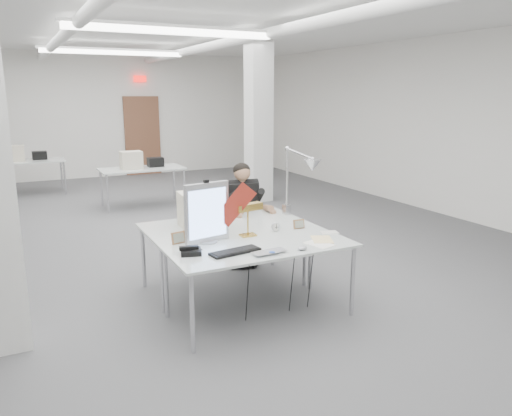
{
  "coord_description": "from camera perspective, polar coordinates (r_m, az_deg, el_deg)",
  "views": [
    {
      "loc": [
        -2.1,
        -6.64,
        2.2
      ],
      "look_at": [
        0.21,
        -2.0,
        1.0
      ],
      "focal_mm": 35.0,
      "sensor_mm": 36.0,
      "label": 1
    }
  ],
  "objects": [
    {
      "name": "bankers_lamp",
      "position": [
        5.11,
        -0.94,
        -1.59
      ],
      "size": [
        0.28,
        0.15,
        0.3
      ],
      "primitive_type": null,
      "rotation": [
        0.0,
        0.0,
        0.18
      ],
      "color": "gold",
      "rests_on": "desk_main"
    },
    {
      "name": "paper_stack_c",
      "position": [
        5.33,
        8.39,
        -2.77
      ],
      "size": [
        0.21,
        0.17,
        0.01
      ],
      "primitive_type": "cube",
      "rotation": [
        0.0,
        0.0,
        -0.27
      ],
      "color": "silver",
      "rests_on": "desk_main"
    },
    {
      "name": "architect_lamp",
      "position": [
        5.77,
        4.8,
        3.21
      ],
      "size": [
        0.52,
        0.75,
        0.92
      ],
      "primitive_type": null,
      "rotation": [
        0.0,
        0.0,
        -0.42
      ],
      "color": "silver",
      "rests_on": "desk_second"
    },
    {
      "name": "beige_monitor",
      "position": [
        5.52,
        -6.59,
        -0.17
      ],
      "size": [
        0.43,
        0.41,
        0.38
      ],
      "primitive_type": "cube",
      "rotation": [
        0.0,
        0.0,
        -0.08
      ],
      "color": "beige",
      "rests_on": "desk_second"
    },
    {
      "name": "paper_stack_b",
      "position": [
        5.06,
        7.55,
        -3.58
      ],
      "size": [
        0.29,
        0.33,
        0.01
      ],
      "primitive_type": "cube",
      "rotation": [
        0.0,
        0.0,
        -0.42
      ],
      "color": "#F4D792",
      "rests_on": "desk_main"
    },
    {
      "name": "room_shell",
      "position": [
        7.12,
        -9.01,
        8.85
      ],
      "size": [
        10.04,
        14.04,
        3.24
      ],
      "color": "#505052",
      "rests_on": "ground"
    },
    {
      "name": "bg_desk_b",
      "position": [
        11.94,
        -24.86,
        4.86
      ],
      "size": [
        1.6,
        0.8,
        0.02
      ],
      "primitive_type": "cube",
      "color": "silver",
      "rests_on": "room_shell"
    },
    {
      "name": "desk_clock",
      "position": [
        5.31,
        2.27,
        -2.16
      ],
      "size": [
        0.1,
        0.05,
        0.1
      ],
      "primitive_type": "cylinder",
      "rotation": [
        1.57,
        0.0,
        -0.21
      ],
      "color": "silver",
      "rests_on": "desk_main"
    },
    {
      "name": "keyboard",
      "position": [
        4.62,
        -2.4,
        -5.01
      ],
      "size": [
        0.5,
        0.23,
        0.02
      ],
      "primitive_type": "cube",
      "rotation": [
        0.0,
        0.0,
        0.14
      ],
      "color": "black",
      "rests_on": "desk_main"
    },
    {
      "name": "seated_person",
      "position": [
        6.32,
        -1.58,
        1.21
      ],
      "size": [
        0.54,
        0.64,
        0.87
      ],
      "primitive_type": null,
      "rotation": [
        0.0,
        0.0,
        -0.15
      ],
      "color": "black",
      "rests_on": "office_chair"
    },
    {
      "name": "pennant",
      "position": [
        4.95,
        -2.36,
        0.38
      ],
      "size": [
        0.39,
        0.18,
        0.46
      ],
      "primitive_type": "cube",
      "rotation": [
        0.0,
        -0.87,
        -0.41
      ],
      "color": "maroon",
      "rests_on": "monitor"
    },
    {
      "name": "mouse",
      "position": [
        4.71,
        5.32,
        -4.59
      ],
      "size": [
        0.11,
        0.09,
        0.04
      ],
      "primitive_type": "ellipsoid",
      "rotation": [
        0.0,
        0.0,
        -0.26
      ],
      "color": "#ACADB1",
      "rests_on": "desk_main"
    },
    {
      "name": "picture_frame_right",
      "position": [
        5.44,
        4.92,
        -1.84
      ],
      "size": [
        0.13,
        0.04,
        0.1
      ],
      "primitive_type": "cube",
      "rotation": [
        -0.21,
        0.0,
        -0.1
      ],
      "color": "#9D6A43",
      "rests_on": "desk_main"
    },
    {
      "name": "monitor",
      "position": [
        4.89,
        -5.63,
        -0.55
      ],
      "size": [
        0.48,
        0.14,
        0.6
      ],
      "primitive_type": "cube",
      "rotation": [
        0.0,
        0.0,
        0.19
      ],
      "color": "#B8B8BD",
      "rests_on": "desk_main"
    },
    {
      "name": "paper_stack_a",
      "position": [
        4.91,
        7.2,
        -4.1
      ],
      "size": [
        0.25,
        0.31,
        0.01
      ],
      "primitive_type": "cube",
      "rotation": [
        0.0,
        0.0,
        0.24
      ],
      "color": "white",
      "rests_on": "desk_main"
    },
    {
      "name": "desk_phone",
      "position": [
        4.61,
        -7.44,
        -5.0
      ],
      "size": [
        0.22,
        0.21,
        0.05
      ],
      "primitive_type": "cube",
      "rotation": [
        0.0,
        0.0,
        -0.28
      ],
      "color": "black",
      "rests_on": "desk_main"
    },
    {
      "name": "desk_main",
      "position": [
        4.87,
        0.44,
        -4.34
      ],
      "size": [
        1.8,
        0.9,
        0.02
      ],
      "primitive_type": "cube",
      "color": "silver",
      "rests_on": "room_shell"
    },
    {
      "name": "laptop",
      "position": [
        4.55,
        1.86,
        -5.25
      ],
      "size": [
        0.34,
        0.23,
        0.03
      ],
      "primitive_type": "imported",
      "rotation": [
        0.0,
        0.0,
        0.08
      ],
      "color": "#A6A6AA",
      "rests_on": "desk_main"
    },
    {
      "name": "picture_frame_left",
      "position": [
        4.94,
        -8.86,
        -3.36
      ],
      "size": [
        0.15,
        0.07,
        0.12
      ],
      "primitive_type": "cube",
      "rotation": [
        -0.21,
        0.0,
        0.2
      ],
      "color": "#B77A4F",
      "rests_on": "desk_main"
    },
    {
      "name": "bg_desk_a",
      "position": [
        10.02,
        -12.9,
        4.39
      ],
      "size": [
        1.6,
        0.8,
        0.02
      ],
      "primitive_type": "cube",
      "color": "silver",
      "rests_on": "room_shell"
    },
    {
      "name": "desk_second",
      "position": [
        5.65,
        -3.68,
        -1.89
      ],
      "size": [
        1.8,
        0.9,
        0.02
      ],
      "primitive_type": "cube",
      "color": "silver",
      "rests_on": "room_shell"
    },
    {
      "name": "office_chair",
      "position": [
        6.46,
        -1.74,
        -2.33
      ],
      "size": [
        0.54,
        0.54,
        0.97
      ],
      "primitive_type": null,
      "rotation": [
        0.0,
        0.0,
        -0.15
      ],
      "color": "black",
      "rests_on": "room_shell"
    }
  ]
}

